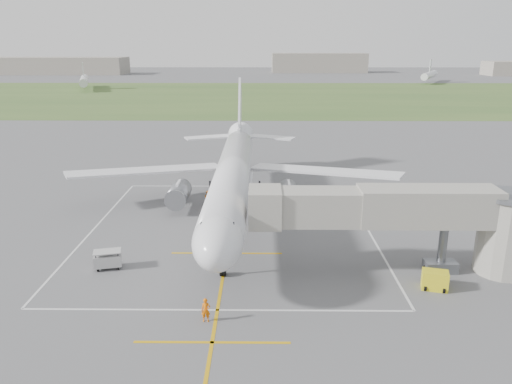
{
  "coord_description": "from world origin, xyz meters",
  "views": [
    {
      "loc": [
        3.08,
        -51.53,
        18.23
      ],
      "look_at": [
        2.59,
        -4.0,
        4.0
      ],
      "focal_mm": 35.0,
      "sensor_mm": 36.0,
      "label": 1
    }
  ],
  "objects_px": {
    "baggage_cart": "(108,259)",
    "ramp_worker_wing": "(208,198)",
    "ramp_worker_nose": "(206,310)",
    "gpu_unit": "(435,280)",
    "airliner": "(233,176)",
    "jet_bridge": "(418,217)"
  },
  "relations": [
    {
      "from": "baggage_cart",
      "to": "ramp_worker_wing",
      "type": "height_order",
      "value": "ramp_worker_wing"
    },
    {
      "from": "baggage_cart",
      "to": "ramp_worker_nose",
      "type": "height_order",
      "value": "ramp_worker_nose"
    },
    {
      "from": "gpu_unit",
      "to": "baggage_cart",
      "type": "relative_size",
      "value": 0.88
    },
    {
      "from": "airliner",
      "to": "ramp_worker_nose",
      "type": "relative_size",
      "value": 27.55
    },
    {
      "from": "airliner",
      "to": "ramp_worker_wing",
      "type": "bearing_deg",
      "value": 137.31
    },
    {
      "from": "jet_bridge",
      "to": "ramp_worker_wing",
      "type": "xyz_separation_m",
      "value": [
        -18.8,
        17.09,
        -3.81
      ]
    },
    {
      "from": "gpu_unit",
      "to": "ramp_worker_wing",
      "type": "distance_m",
      "value": 28.12
    },
    {
      "from": "gpu_unit",
      "to": "ramp_worker_wing",
      "type": "relative_size",
      "value": 1.17
    },
    {
      "from": "jet_bridge",
      "to": "gpu_unit",
      "type": "height_order",
      "value": "jet_bridge"
    },
    {
      "from": "jet_bridge",
      "to": "gpu_unit",
      "type": "distance_m",
      "value": 5.14
    },
    {
      "from": "baggage_cart",
      "to": "ramp_worker_nose",
      "type": "relative_size",
      "value": 1.47
    },
    {
      "from": "airliner",
      "to": "ramp_worker_nose",
      "type": "xyz_separation_m",
      "value": [
        -0.64,
        -22.24,
        -3.54
      ]
    },
    {
      "from": "jet_bridge",
      "to": "airliner",
      "type": "bearing_deg",
      "value": 137.81
    },
    {
      "from": "gpu_unit",
      "to": "ramp_worker_nose",
      "type": "xyz_separation_m",
      "value": [
        -17.14,
        -4.89,
        0.13
      ]
    },
    {
      "from": "airliner",
      "to": "ramp_worker_nose",
      "type": "height_order",
      "value": "airliner"
    },
    {
      "from": "jet_bridge",
      "to": "ramp_worker_nose",
      "type": "relative_size",
      "value": 13.79
    },
    {
      "from": "airliner",
      "to": "gpu_unit",
      "type": "relative_size",
      "value": 21.33
    },
    {
      "from": "jet_bridge",
      "to": "ramp_worker_nose",
      "type": "height_order",
      "value": "jet_bridge"
    },
    {
      "from": "gpu_unit",
      "to": "ramp_worker_wing",
      "type": "bearing_deg",
      "value": 148.84
    },
    {
      "from": "ramp_worker_nose",
      "to": "ramp_worker_wing",
      "type": "relative_size",
      "value": 0.91
    },
    {
      "from": "baggage_cart",
      "to": "jet_bridge",
      "type": "bearing_deg",
      "value": -14.18
    },
    {
      "from": "airliner",
      "to": "baggage_cart",
      "type": "distance_m",
      "value": 17.41
    }
  ]
}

